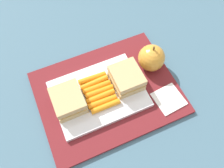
{
  "coord_description": "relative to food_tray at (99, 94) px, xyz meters",
  "views": [
    {
      "loc": [
        -0.1,
        -0.26,
        0.56
      ],
      "look_at": [
        0.01,
        0.0,
        0.04
      ],
      "focal_mm": 37.99,
      "sensor_mm": 36.0,
      "label": 1
    }
  ],
  "objects": [
    {
      "name": "sandwich_half_right",
      "position": [
        0.08,
        0.0,
        0.03
      ],
      "size": [
        0.07,
        0.08,
        0.04
      ],
      "color": "tan",
      "rests_on": "food_tray"
    },
    {
      "name": "ground_plane",
      "position": [
        0.03,
        0.0,
        -0.02
      ],
      "size": [
        2.4,
        2.4,
        0.0
      ],
      "primitive_type": "plane",
      "color": "#42667A"
    },
    {
      "name": "paper_napkin",
      "position": [
        0.16,
        -0.08,
        -0.0
      ],
      "size": [
        0.08,
        0.08,
        0.0
      ],
      "primitive_type": "cube",
      "rotation": [
        0.0,
        0.0,
        0.09
      ],
      "color": "white",
      "rests_on": "lunchbag_mat"
    },
    {
      "name": "sandwich_half_left",
      "position": [
        -0.08,
        0.0,
        0.03
      ],
      "size": [
        0.07,
        0.08,
        0.04
      ],
      "color": "tan",
      "rests_on": "food_tray"
    },
    {
      "name": "apple",
      "position": [
        0.16,
        0.03,
        0.03
      ],
      "size": [
        0.07,
        0.07,
        0.08
      ],
      "color": "gold",
      "rests_on": "lunchbag_mat"
    },
    {
      "name": "carrot_sticks_bundle",
      "position": [
        0.0,
        -0.0,
        0.01
      ],
      "size": [
        0.08,
        0.1,
        0.02
      ],
      "color": "orange",
      "rests_on": "food_tray"
    },
    {
      "name": "food_tray",
      "position": [
        0.0,
        0.0,
        0.0
      ],
      "size": [
        0.23,
        0.17,
        0.01
      ],
      "primitive_type": "cube",
      "color": "white",
      "rests_on": "lunchbag_mat"
    },
    {
      "name": "lunchbag_mat",
      "position": [
        0.03,
        0.0,
        -0.01
      ],
      "size": [
        0.36,
        0.28,
        0.01
      ],
      "primitive_type": "cube",
      "color": "maroon",
      "rests_on": "ground_plane"
    }
  ]
}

